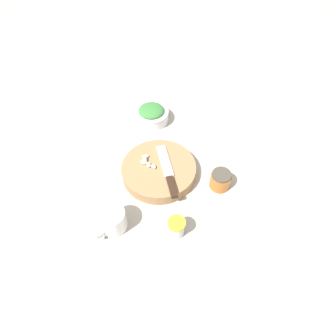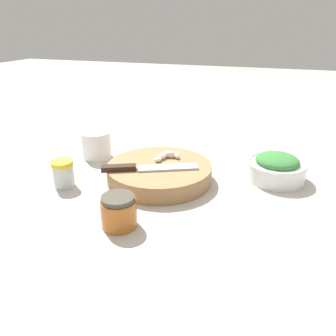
{
  "view_description": "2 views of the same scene",
  "coord_description": "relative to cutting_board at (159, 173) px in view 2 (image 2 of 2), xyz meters",
  "views": [
    {
      "loc": [
        0.59,
        0.12,
        0.76
      ],
      "look_at": [
        0.04,
        -0.0,
        0.06
      ],
      "focal_mm": 28.0,
      "sensor_mm": 36.0,
      "label": 1
    },
    {
      "loc": [
        -0.24,
        0.67,
        0.37
      ],
      "look_at": [
        0.0,
        -0.03,
        0.04
      ],
      "focal_mm": 35.0,
      "sensor_mm": 36.0,
      "label": 2
    }
  ],
  "objects": [
    {
      "name": "chef_knife",
      "position": [
        0.03,
        0.04,
        0.03
      ],
      "size": [
        0.22,
        0.12,
        0.01
      ],
      "rotation": [
        0.0,
        0.0,
        2.01
      ],
      "color": "black",
      "rests_on": "cutting_board"
    },
    {
      "name": "spice_jar",
      "position": [
        0.21,
        0.11,
        0.01
      ],
      "size": [
        0.05,
        0.05,
        0.07
      ],
      "color": "silver",
      "rests_on": "ground_plane"
    },
    {
      "name": "coffee_mug",
      "position": [
        0.23,
        -0.09,
        0.02
      ],
      "size": [
        0.11,
        0.09,
        0.08
      ],
      "color": "white",
      "rests_on": "ground_plane"
    },
    {
      "name": "herb_bowl",
      "position": [
        -0.28,
        -0.1,
        0.01
      ],
      "size": [
        0.15,
        0.15,
        0.07
      ],
      "color": "white",
      "rests_on": "ground_plane"
    },
    {
      "name": "ground_plane",
      "position": [
        -0.03,
        0.04,
        -0.02
      ],
      "size": [
        5.0,
        5.0,
        0.0
      ],
      "primitive_type": "plane",
      "color": "#B2ADA3"
    },
    {
      "name": "garlic_cloves",
      "position": [
        -0.01,
        -0.05,
        0.03
      ],
      "size": [
        0.06,
        0.07,
        0.02
      ],
      "color": "#F1DFC3",
      "rests_on": "cutting_board"
    },
    {
      "name": "honey_jar",
      "position": [
        0.0,
        0.22,
        0.01
      ],
      "size": [
        0.07,
        0.07,
        0.07
      ],
      "color": "#B26023",
      "rests_on": "ground_plane"
    },
    {
      "name": "cutting_board",
      "position": [
        0.0,
        0.0,
        0.0
      ],
      "size": [
        0.27,
        0.27,
        0.04
      ],
      "color": "#9E754C",
      "rests_on": "ground_plane"
    }
  ]
}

